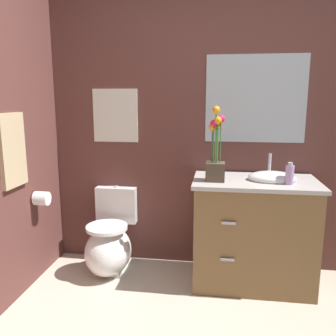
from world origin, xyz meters
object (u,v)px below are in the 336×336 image
object	(u,v)px
wall_poster	(115,116)
wall_mirror	(256,99)
vanity_cabinet	(253,231)
soap_bottle	(290,174)
toilet_paper_roll	(42,198)
toilet	(110,244)
hanging_towel	(13,150)
flower_vase	(216,156)

from	to	relation	value
wall_poster	wall_mirror	distance (m)	1.18
vanity_cabinet	wall_poster	size ratio (longest dim) A/B	2.26
soap_bottle	toilet_paper_roll	size ratio (longest dim) A/B	1.47
wall_mirror	soap_bottle	bearing A→B (deg)	-60.87
toilet_paper_roll	toilet	bearing A→B (deg)	22.23
toilet	vanity_cabinet	distance (m)	1.19
toilet	toilet_paper_roll	world-z (taller)	toilet_paper_roll
soap_bottle	wall_poster	world-z (taller)	wall_poster
toilet	vanity_cabinet	xyz separation A→B (m)	(1.18, -0.03, 0.19)
vanity_cabinet	soap_bottle	bearing A→B (deg)	-26.17
wall_mirror	hanging_towel	size ratio (longest dim) A/B	1.54
flower_vase	hanging_towel	size ratio (longest dim) A/B	1.07
soap_bottle	hanging_towel	size ratio (longest dim) A/B	0.31
vanity_cabinet	toilet_paper_roll	size ratio (longest dim) A/B	9.33
flower_vase	wall_poster	distance (m)	0.98
flower_vase	toilet_paper_roll	world-z (taller)	flower_vase
hanging_towel	toilet_paper_roll	xyz separation A→B (m)	(0.06, 0.25, -0.42)
toilet	wall_poster	bearing A→B (deg)	90.00
toilet_paper_roll	wall_mirror	bearing A→B (deg)	15.65
wall_mirror	hanging_towel	xyz separation A→B (m)	(-1.71, -0.71, -0.35)
toilet_paper_roll	wall_poster	bearing A→B (deg)	43.99
soap_bottle	wall_poster	size ratio (longest dim) A/B	0.36
flower_vase	hanging_towel	bearing A→B (deg)	-166.15
toilet	vanity_cabinet	world-z (taller)	vanity_cabinet
toilet	soap_bottle	xyz separation A→B (m)	(1.40, -0.14, 0.68)
flower_vase	toilet_paper_roll	distance (m)	1.40
soap_bottle	toilet	bearing A→B (deg)	174.48
toilet	wall_poster	distance (m)	1.10
toilet	hanging_towel	distance (m)	1.10
flower_vase	wall_mirror	distance (m)	0.63
wall_poster	wall_mirror	world-z (taller)	wall_mirror
flower_vase	vanity_cabinet	bearing A→B (deg)	12.86
toilet	flower_vase	xyz separation A→B (m)	(0.87, -0.10, 0.79)
wall_mirror	vanity_cabinet	bearing A→B (deg)	-89.46
soap_bottle	toilet_paper_roll	bearing A→B (deg)	-178.14
vanity_cabinet	flower_vase	xyz separation A→B (m)	(-0.31, -0.07, 0.60)
soap_bottle	hanging_towel	world-z (taller)	hanging_towel
flower_vase	toilet_paper_roll	bearing A→B (deg)	-175.78
toilet	hanging_towel	bearing A→B (deg)	-140.37
flower_vase	wall_mirror	world-z (taller)	wall_mirror
vanity_cabinet	flower_vase	world-z (taller)	flower_vase
vanity_cabinet	toilet_paper_roll	distance (m)	1.69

